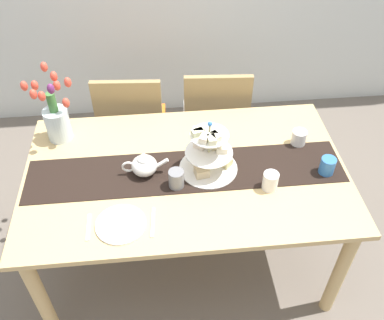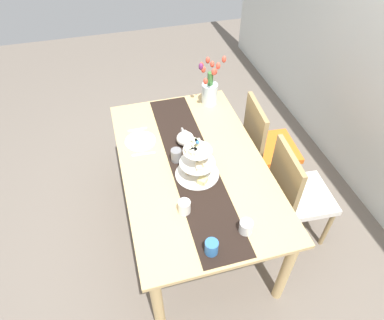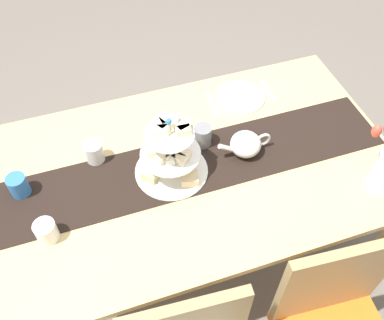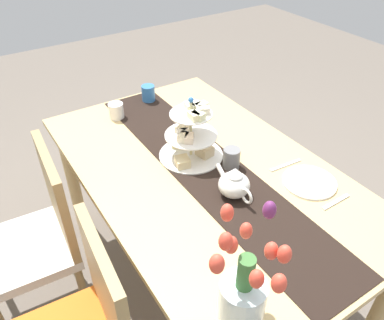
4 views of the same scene
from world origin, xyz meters
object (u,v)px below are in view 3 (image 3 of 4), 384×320
Objects in this scene: knife_left at (212,104)px; dining_table at (198,179)px; tiered_cake_stand at (171,155)px; teapot at (246,143)px; fork_left at (268,91)px; mug_white_text at (94,152)px; mug_orange at (18,186)px; cream_jug at (46,231)px; mug_grey at (203,136)px; dinner_plate_left at (241,97)px.

dining_table is at bearing 60.66° from knife_left.
tiered_cake_stand is 0.33m from teapot.
teapot is 0.42m from fork_left.
mug_white_text is at bearing -22.11° from dining_table.
teapot is 1.40× the size of knife_left.
knife_left is 0.92m from mug_orange.
cream_jug is 0.89× the size of mug_orange.
tiered_cake_stand reaches higher than fork_left.
dining_table is at bearing 61.82° from mug_grey.
mug_grey is at bearing -34.09° from teapot.
fork_left is at bearing -169.57° from mug_white_text.
dining_table is 7.20× the size of dinner_plate_left.
knife_left is (-0.18, -0.32, 0.10)m from dining_table.
mug_white_text is (0.72, 0.16, 0.04)m from dinner_plate_left.
knife_left is (0.14, 0.00, -0.00)m from dinner_plate_left.
dining_table is at bearing 34.35° from fork_left.
cream_jug is 0.57× the size of fork_left.
mug_orange is at bearing 11.26° from fork_left.
fork_left is (-0.15, 0.00, -0.00)m from dinner_plate_left.
mug_white_text is (0.29, -0.16, -0.06)m from tiered_cake_stand.
teapot reaches higher than mug_white_text.
dining_table is 17.43× the size of mug_white_text.
knife_left is 0.60m from mug_white_text.
tiered_cake_stand is 3.58× the size of cream_jug.
teapot reaches higher than mug_orange.
mug_orange is (0.60, -0.09, -0.06)m from tiered_cake_stand.
mug_white_text reaches higher than cream_jug.
cream_jug is at bearing 30.09° from knife_left.
dinner_plate_left reaches higher than knife_left.
teapot is at bearing -179.64° from tiered_cake_stand.
mug_grey is at bearing 172.82° from mug_white_text.
dinner_plate_left is 1.35× the size of knife_left.
mug_grey is (0.12, 0.22, 0.05)m from knife_left.
mug_orange reaches higher than dining_table.
fork_left is 0.29m from knife_left.
dinner_plate_left is at bearing -143.54° from tiered_cake_stand.
mug_white_text is (0.40, -0.16, 0.14)m from dining_table.
mug_grey is (0.15, -0.10, -0.01)m from teapot.
mug_grey is 0.77m from mug_orange.
mug_grey is at bearing 60.11° from knife_left.
mug_white_text reaches higher than dinner_plate_left.
mug_orange is (0.08, -0.24, 0.01)m from cream_jug.
dinner_plate_left is 0.74m from mug_white_text.
teapot is 2.51× the size of mug_white_text.
dinner_plate_left is at bearing -167.55° from mug_white_text.
mug_orange is (0.77, 0.02, -0.00)m from mug_grey.
teapot is 2.51× the size of mug_orange.
cream_jug is 0.37× the size of dinner_plate_left.
cream_jug is (0.84, 0.15, -0.02)m from teapot.
dining_table is 6.95× the size of teapot.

